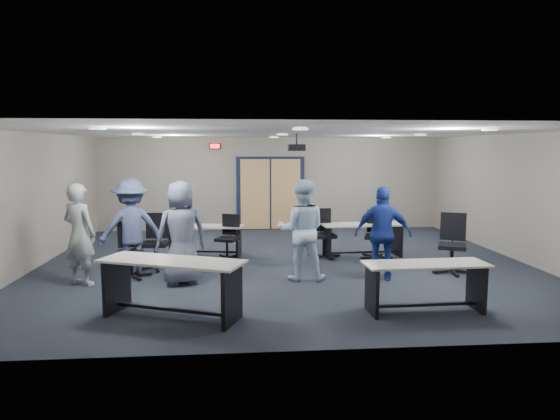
{
  "coord_description": "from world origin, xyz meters",
  "views": [
    {
      "loc": [
        -0.95,
        -10.11,
        2.38
      ],
      "look_at": [
        -0.12,
        -0.3,
        1.16
      ],
      "focal_mm": 32.0,
      "sensor_mm": 36.0,
      "label": 1
    }
  ],
  "objects": [
    {
      "name": "floor",
      "position": [
        0.0,
        0.0,
        0.0
      ],
      "size": [
        10.0,
        10.0,
        0.0
      ],
      "primitive_type": "plane",
      "color": "black",
      "rests_on": "ground"
    },
    {
      "name": "back_wall",
      "position": [
        0.0,
        4.5,
        1.35
      ],
      "size": [
        10.0,
        0.04,
        2.7
      ],
      "primitive_type": "cube",
      "color": "gray",
      "rests_on": "floor"
    },
    {
      "name": "front_wall",
      "position": [
        0.0,
        -4.5,
        1.35
      ],
      "size": [
        10.0,
        0.04,
        2.7
      ],
      "primitive_type": "cube",
      "color": "gray",
      "rests_on": "floor"
    },
    {
      "name": "left_wall",
      "position": [
        -5.0,
        0.0,
        1.35
      ],
      "size": [
        0.04,
        9.0,
        2.7
      ],
      "primitive_type": "cube",
      "color": "gray",
      "rests_on": "floor"
    },
    {
      "name": "right_wall",
      "position": [
        5.0,
        0.0,
        1.35
      ],
      "size": [
        0.04,
        9.0,
        2.7
      ],
      "primitive_type": "cube",
      "color": "gray",
      "rests_on": "floor"
    },
    {
      "name": "ceiling",
      "position": [
        0.0,
        0.0,
        2.7
      ],
      "size": [
        10.0,
        9.0,
        0.04
      ],
      "primitive_type": "cube",
      "color": "white",
      "rests_on": "back_wall"
    },
    {
      "name": "double_door",
      "position": [
        0.0,
        4.46,
        1.05
      ],
      "size": [
        2.0,
        0.07,
        2.2
      ],
      "color": "black",
      "rests_on": "back_wall"
    },
    {
      "name": "exit_sign",
      "position": [
        -1.6,
        4.44,
        2.45
      ],
      "size": [
        0.32,
        0.07,
        0.18
      ],
      "color": "black",
      "rests_on": "back_wall"
    },
    {
      "name": "ceiling_projector",
      "position": [
        0.3,
        0.5,
        2.4
      ],
      "size": [
        0.35,
        0.32,
        0.37
      ],
      "color": "black",
      "rests_on": "ceiling"
    },
    {
      "name": "ceiling_can_lights",
      "position": [
        0.0,
        0.25,
        2.67
      ],
      "size": [
        6.24,
        5.74,
        0.02
      ],
      "primitive_type": null,
      "color": "silver",
      "rests_on": "ceiling"
    },
    {
      "name": "table_front_left",
      "position": [
        -1.89,
        -3.17,
        0.57
      ],
      "size": [
        2.15,
        1.4,
        0.83
      ],
      "rotation": [
        0.0,
        0.0,
        -0.38
      ],
      "color": "#B4B1AA",
      "rests_on": "floor"
    },
    {
      "name": "table_front_right",
      "position": [
        1.76,
        -3.22,
        0.5
      ],
      "size": [
        1.81,
        0.65,
        0.73
      ],
      "rotation": [
        0.0,
        0.0,
        0.03
      ],
      "color": "#B4B1AA",
      "rests_on": "floor"
    },
    {
      "name": "table_back_left",
      "position": [
        -1.68,
        0.94,
        0.47
      ],
      "size": [
        1.75,
        0.84,
        0.93
      ],
      "rotation": [
        0.0,
        0.0,
        -0.17
      ],
      "color": "#B4B1AA",
      "rests_on": "floor"
    },
    {
      "name": "table_back_right",
      "position": [
        1.78,
        0.55,
        0.5
      ],
      "size": [
        1.85,
        0.73,
        0.73
      ],
      "rotation": [
        0.0,
        0.0,
        0.07
      ],
      "color": "#B4B1AA",
      "rests_on": "floor"
    },
    {
      "name": "chair_back_a",
      "position": [
        -2.59,
        -0.21,
        0.55
      ],
      "size": [
        0.73,
        0.73,
        1.1
      ],
      "primitive_type": null,
      "rotation": [
        0.0,
        0.0,
        -0.06
      ],
      "color": "black",
      "rests_on": "floor"
    },
    {
      "name": "chair_back_b",
      "position": [
        -1.19,
        0.52,
        0.48
      ],
      "size": [
        0.8,
        0.8,
        0.96
      ],
      "primitive_type": null,
      "rotation": [
        0.0,
        0.0,
        -0.43
      ],
      "color": "black",
      "rests_on": "floor"
    },
    {
      "name": "chair_back_c",
      "position": [
        0.91,
        0.52,
        0.53
      ],
      "size": [
        0.75,
        0.75,
        1.06
      ],
      "primitive_type": null,
      "rotation": [
        0.0,
        0.0,
        0.12
      ],
      "color": "black",
      "rests_on": "floor"
    },
    {
      "name": "chair_back_d",
      "position": [
        2.03,
        0.33,
        0.52
      ],
      "size": [
        0.84,
        0.84,
        1.04
      ],
      "primitive_type": null,
      "rotation": [
        0.0,
        0.0,
        -0.34
      ],
      "color": "black",
      "rests_on": "floor"
    },
    {
      "name": "chair_loose_left",
      "position": [
        -2.93,
        -0.88,
        0.52
      ],
      "size": [
        0.81,
        0.81,
        1.03
      ],
      "primitive_type": null,
      "rotation": [
        0.0,
        0.0,
        0.3
      ],
      "color": "black",
      "rests_on": "floor"
    },
    {
      "name": "chair_loose_right",
      "position": [
        3.13,
        -1.04,
        0.57
      ],
      "size": [
        0.95,
        0.95,
        1.14
      ],
      "primitive_type": null,
      "rotation": [
        0.0,
        0.0,
        -0.43
      ],
      "color": "black",
      "rests_on": "floor"
    },
    {
      "name": "person_gray",
      "position": [
        -3.71,
        -1.28,
        0.9
      ],
      "size": [
        0.78,
        0.68,
        1.79
      ],
      "primitive_type": "imported",
      "rotation": [
        0.0,
        0.0,
        2.67
      ],
      "color": "#9CA8AA",
      "rests_on": "floor"
    },
    {
      "name": "person_plaid",
      "position": [
        -1.95,
        -1.38,
        0.92
      ],
      "size": [
        1.04,
        0.86,
        1.83
      ],
      "primitive_type": "imported",
      "rotation": [
        0.0,
        0.0,
        3.51
      ],
      "color": "slate",
      "rests_on": "floor"
    },
    {
      "name": "person_lightblue",
      "position": [
        0.19,
        -1.26,
        0.92
      ],
      "size": [
        0.96,
        0.79,
        1.83
      ],
      "primitive_type": "imported",
      "rotation": [
        0.0,
        0.0,
        3.02
      ],
      "color": "#C0E0FF",
      "rests_on": "floor"
    },
    {
      "name": "person_navy",
      "position": [
        1.66,
        -1.4,
        0.85
      ],
      "size": [
        1.08,
        0.68,
        1.71
      ],
      "primitive_type": "imported",
      "rotation": [
        0.0,
        0.0,
        2.86
      ],
      "color": "navy",
      "rests_on": "floor"
    },
    {
      "name": "person_back",
      "position": [
        -2.95,
        -0.69,
        0.91
      ],
      "size": [
        1.34,
        1.03,
        1.83
      ],
      "primitive_type": "imported",
      "rotation": [
        0.0,
        0.0,
        3.48
      ],
      "color": "#45527D",
      "rests_on": "floor"
    }
  ]
}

